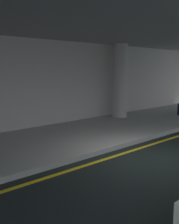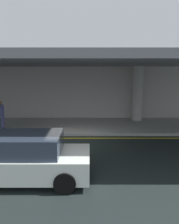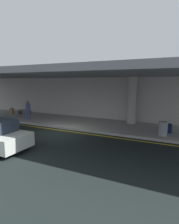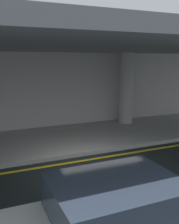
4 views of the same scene
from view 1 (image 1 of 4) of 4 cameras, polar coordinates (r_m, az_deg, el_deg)
name	(u,v)px [view 1 (image 1 of 4)]	position (r m, az deg, el deg)	size (l,w,h in m)	color
ground_plane	(142,157)	(8.22, 11.05, -9.36)	(60.00, 60.00, 0.00)	black
sidewalk	(75,136)	(10.27, -2.97, -5.03)	(26.00, 4.20, 0.15)	#A8AAA5
lane_stripe_yellow	(126,152)	(8.58, 7.72, -8.45)	(26.00, 0.14, 0.01)	yellow
support_column_far_left	(120,81)	(13.72, 6.46, 6.51)	(0.74, 0.74, 3.65)	#AEA9A4
ceiling_overhang	(84,28)	(9.67, -1.20, 17.24)	(28.00, 13.20, 0.30)	slate
terminal_back_wall	(42,85)	(11.81, -10.02, 5.66)	(26.00, 0.30, 3.80)	#BAB3AD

